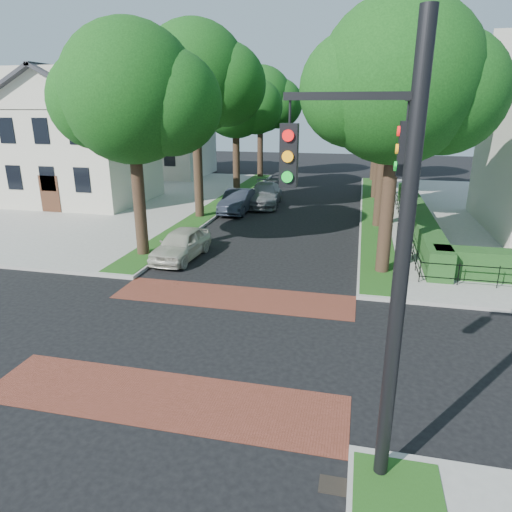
# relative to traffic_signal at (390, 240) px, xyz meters

# --- Properties ---
(ground) EXTENTS (120.00, 120.00, 0.00)m
(ground) POSITION_rel_traffic_signal_xyz_m (-4.89, 4.41, -4.71)
(ground) COLOR black
(ground) RESTS_ON ground
(sidewalk_nw) EXTENTS (30.00, 30.00, 0.15)m
(sidewalk_nw) POSITION_rel_traffic_signal_xyz_m (-24.39, 23.41, -4.63)
(sidewalk_nw) COLOR gray
(sidewalk_nw) RESTS_ON ground
(crosswalk_far) EXTENTS (9.00, 2.20, 0.01)m
(crosswalk_far) POSITION_rel_traffic_signal_xyz_m (-4.89, 7.61, -4.70)
(crosswalk_far) COLOR brown
(crosswalk_far) RESTS_ON ground
(crosswalk_near) EXTENTS (9.00, 2.20, 0.01)m
(crosswalk_near) POSITION_rel_traffic_signal_xyz_m (-4.89, 1.21, -4.70)
(crosswalk_near) COLOR brown
(crosswalk_near) RESTS_ON ground
(storm_drain) EXTENTS (0.65, 0.45, 0.01)m
(storm_drain) POSITION_rel_traffic_signal_xyz_m (-0.59, -0.59, -4.70)
(storm_drain) COLOR black
(storm_drain) RESTS_ON ground
(grass_strip_ne) EXTENTS (1.60, 29.80, 0.02)m
(grass_strip_ne) POSITION_rel_traffic_signal_xyz_m (0.51, 23.51, -4.55)
(grass_strip_ne) COLOR #1F4112
(grass_strip_ne) RESTS_ON sidewalk_ne
(grass_strip_nw) EXTENTS (1.60, 29.80, 0.02)m
(grass_strip_nw) POSITION_rel_traffic_signal_xyz_m (-10.29, 23.51, -4.55)
(grass_strip_nw) COLOR #1F4112
(grass_strip_nw) RESTS_ON sidewalk_nw
(tree_right_near) EXTENTS (7.75, 6.67, 10.66)m
(tree_right_near) POSITION_rel_traffic_signal_xyz_m (0.72, 11.65, 2.92)
(tree_right_near) COLOR black
(tree_right_near) RESTS_ON sidewalk_ne
(tree_right_mid) EXTENTS (8.25, 7.09, 11.22)m
(tree_right_mid) POSITION_rel_traffic_signal_xyz_m (0.72, 19.66, 3.28)
(tree_right_mid) COLOR black
(tree_right_mid) RESTS_ON sidewalk_ne
(tree_right_far) EXTENTS (7.25, 6.23, 9.74)m
(tree_right_far) POSITION_rel_traffic_signal_xyz_m (0.71, 28.64, 2.20)
(tree_right_far) COLOR black
(tree_right_far) RESTS_ON sidewalk_ne
(tree_right_back) EXTENTS (7.50, 6.45, 10.20)m
(tree_right_back) POSITION_rel_traffic_signal_xyz_m (0.72, 37.64, 2.56)
(tree_right_back) COLOR black
(tree_right_back) RESTS_ON sidewalk_ne
(tree_left_near) EXTENTS (7.50, 6.45, 10.20)m
(tree_left_near) POSITION_rel_traffic_signal_xyz_m (-10.28, 11.64, 2.56)
(tree_left_near) COLOR black
(tree_left_near) RESTS_ON sidewalk_nw
(tree_left_mid) EXTENTS (8.00, 6.88, 11.48)m
(tree_left_mid) POSITION_rel_traffic_signal_xyz_m (-10.28, 19.66, 3.64)
(tree_left_mid) COLOR black
(tree_left_mid) RESTS_ON sidewalk_nw
(tree_left_far) EXTENTS (7.00, 6.02, 9.86)m
(tree_left_far) POSITION_rel_traffic_signal_xyz_m (-10.29, 28.63, 2.41)
(tree_left_far) COLOR black
(tree_left_far) RESTS_ON sidewalk_nw
(tree_left_back) EXTENTS (7.75, 6.66, 10.44)m
(tree_left_back) POSITION_rel_traffic_signal_xyz_m (-10.28, 37.65, 2.70)
(tree_left_back) COLOR black
(tree_left_back) RESTS_ON sidewalk_nw
(hedge_main_road) EXTENTS (1.00, 18.00, 1.20)m
(hedge_main_road) POSITION_rel_traffic_signal_xyz_m (2.81, 19.41, -3.96)
(hedge_main_road) COLOR #153F1A
(hedge_main_road) RESTS_ON sidewalk_ne
(fence_main_road) EXTENTS (0.06, 18.00, 0.90)m
(fence_main_road) POSITION_rel_traffic_signal_xyz_m (2.01, 19.41, -4.11)
(fence_main_road) COLOR black
(fence_main_road) RESTS_ON sidewalk_ne
(house_left_near) EXTENTS (10.00, 9.00, 10.14)m
(house_left_near) POSITION_rel_traffic_signal_xyz_m (-20.38, 22.41, 0.33)
(house_left_near) COLOR beige
(house_left_near) RESTS_ON sidewalk_nw
(house_left_far) EXTENTS (10.00, 9.00, 10.14)m
(house_left_far) POSITION_rel_traffic_signal_xyz_m (-20.38, 36.41, 0.33)
(house_left_far) COLOR beige
(house_left_far) RESTS_ON sidewalk_nw
(traffic_signal) EXTENTS (2.17, 2.00, 8.00)m
(traffic_signal) POSITION_rel_traffic_signal_xyz_m (0.00, 0.00, 0.00)
(traffic_signal) COLOR black
(traffic_signal) RESTS_ON sidewalk_se
(parked_car_front) EXTENTS (1.94, 4.24, 1.41)m
(parked_car_front) POSITION_rel_traffic_signal_xyz_m (-8.49, 11.53, -4.00)
(parked_car_front) COLOR beige
(parked_car_front) RESTS_ON ground
(parked_car_middle) EXTENTS (1.65, 4.62, 1.52)m
(parked_car_middle) POSITION_rel_traffic_signal_xyz_m (-8.49, 21.68, -3.95)
(parked_car_middle) COLOR #222733
(parked_car_middle) RESTS_ON ground
(parked_car_rear) EXTENTS (2.57, 5.56, 1.57)m
(parked_car_rear) POSITION_rel_traffic_signal_xyz_m (-7.19, 24.33, -3.92)
(parked_car_rear) COLOR slate
(parked_car_rear) RESTS_ON ground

